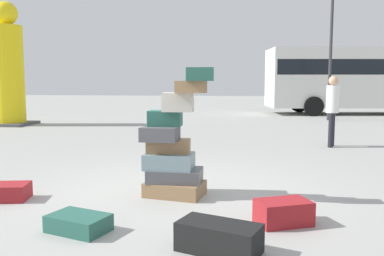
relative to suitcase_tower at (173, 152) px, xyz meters
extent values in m
plane|color=#9E9E99|center=(0.00, 0.14, -0.62)|extent=(80.00, 80.00, 0.00)
cube|color=olive|center=(0.03, -0.01, -0.52)|extent=(0.86, 0.66, 0.20)
cube|color=#4C4C51|center=(0.03, 0.02, -0.33)|extent=(0.74, 0.51, 0.17)
cube|color=gray|center=(-0.06, 0.02, -0.14)|extent=(0.68, 0.47, 0.22)
cube|color=olive|center=(-0.08, 0.11, 0.06)|extent=(0.60, 0.42, 0.18)
cube|color=#4C4C51|center=(-0.17, -0.05, 0.25)|extent=(0.52, 0.37, 0.19)
cube|color=#26594C|center=(-0.12, 0.10, 0.45)|extent=(0.45, 0.31, 0.21)
cube|color=beige|center=(0.09, -0.08, 0.68)|extent=(0.40, 0.27, 0.25)
cube|color=olive|center=(0.28, -0.19, 0.89)|extent=(0.40, 0.28, 0.15)
cube|color=#26594C|center=(0.40, -0.25, 1.05)|extent=(0.36, 0.25, 0.17)
cube|color=maroon|center=(-2.25, -0.49, -0.51)|extent=(0.77, 0.51, 0.22)
cube|color=maroon|center=(1.40, -0.98, -0.48)|extent=(0.68, 0.56, 0.27)
cube|color=#26594C|center=(-0.76, -1.46, -0.53)|extent=(0.71, 0.58, 0.18)
cube|color=black|center=(0.74, -1.80, -0.48)|extent=(0.84, 0.62, 0.27)
cylinder|color=black|center=(3.13, 4.78, -0.20)|extent=(0.12, 0.12, 0.82)
cylinder|color=black|center=(3.05, 4.57, -0.20)|extent=(0.12, 0.12, 0.82)
cylinder|color=white|center=(3.09, 4.67, 0.54)|extent=(0.30, 0.30, 0.66)
sphere|color=tan|center=(3.09, 4.67, 0.98)|extent=(0.22, 0.22, 0.22)
cylinder|color=yellow|center=(-7.43, 8.44, 1.17)|extent=(1.07, 1.07, 3.56)
sphere|color=yellow|center=(-7.43, 8.44, 3.36)|extent=(0.83, 0.83, 0.83)
cube|color=#4C4C4C|center=(-7.43, 8.44, -0.57)|extent=(1.50, 1.50, 0.10)
cube|color=silver|center=(7.36, 15.40, 1.13)|extent=(10.54, 3.77, 2.80)
cube|color=black|center=(7.36, 15.40, 1.62)|extent=(10.33, 3.76, 0.70)
cylinder|color=black|center=(3.88, 16.23, -0.17)|extent=(0.92, 0.36, 0.90)
cylinder|color=black|center=(4.19, 13.74, -0.17)|extent=(0.92, 0.36, 0.90)
cylinder|color=#333338|center=(4.46, 11.80, 2.57)|extent=(0.12, 0.12, 6.38)
camera|label=1|loc=(0.93, -5.43, 0.95)|focal=38.12mm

